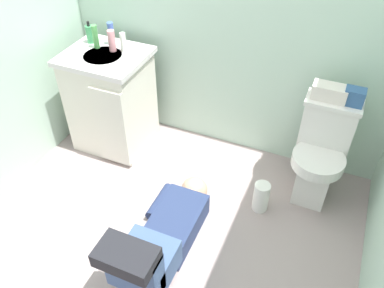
{
  "coord_description": "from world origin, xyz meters",
  "views": [
    {
      "loc": [
        0.81,
        -1.4,
        2.18
      ],
      "look_at": [
        0.01,
        0.46,
        0.45
      ],
      "focal_mm": 36.94,
      "sensor_mm": 36.0,
      "label": 1
    }
  ],
  "objects_px": {
    "toilet": "(320,153)",
    "bottle_pink": "(112,41)",
    "bottle_green": "(95,37)",
    "tissue_box": "(330,92)",
    "paper_towel_roll": "(261,197)",
    "toiletry_bag": "(354,97)",
    "vanity_cabinet": "(111,100)",
    "soap_dispenser": "(90,34)",
    "bottle_white": "(123,42)",
    "faucet": "(113,40)",
    "person_plumber": "(161,237)",
    "bottle_blue": "(111,34)"
  },
  "relations": [
    {
      "from": "bottle_green",
      "to": "faucet",
      "type": "bearing_deg",
      "value": 37.01
    },
    {
      "from": "tissue_box",
      "to": "person_plumber",
      "type": "bearing_deg",
      "value": -125.13
    },
    {
      "from": "faucet",
      "to": "soap_dispenser",
      "type": "relative_size",
      "value": 0.6
    },
    {
      "from": "vanity_cabinet",
      "to": "soap_dispenser",
      "type": "relative_size",
      "value": 4.94
    },
    {
      "from": "tissue_box",
      "to": "toiletry_bag",
      "type": "distance_m",
      "value": 0.15
    },
    {
      "from": "soap_dispenser",
      "to": "bottle_green",
      "type": "distance_m",
      "value": 0.11
    },
    {
      "from": "toilet",
      "to": "paper_towel_roll",
      "type": "xyz_separation_m",
      "value": [
        -0.3,
        -0.32,
        -0.25
      ]
    },
    {
      "from": "faucet",
      "to": "bottle_green",
      "type": "height_order",
      "value": "bottle_green"
    },
    {
      "from": "tissue_box",
      "to": "paper_towel_roll",
      "type": "relative_size",
      "value": 0.94
    },
    {
      "from": "vanity_cabinet",
      "to": "person_plumber",
      "type": "distance_m",
      "value": 1.23
    },
    {
      "from": "vanity_cabinet",
      "to": "paper_towel_roll",
      "type": "xyz_separation_m",
      "value": [
        1.32,
        -0.24,
        -0.3
      ]
    },
    {
      "from": "bottle_white",
      "to": "faucet",
      "type": "bearing_deg",
      "value": 157.94
    },
    {
      "from": "toilet",
      "to": "bottle_blue",
      "type": "relative_size",
      "value": 4.42
    },
    {
      "from": "vanity_cabinet",
      "to": "toiletry_bag",
      "type": "height_order",
      "value": "toiletry_bag"
    },
    {
      "from": "toilet",
      "to": "bottle_pink",
      "type": "relative_size",
      "value": 4.8
    },
    {
      "from": "paper_towel_roll",
      "to": "bottle_green",
      "type": "bearing_deg",
      "value": 167.64
    },
    {
      "from": "toiletry_bag",
      "to": "bottle_pink",
      "type": "distance_m",
      "value": 1.7
    },
    {
      "from": "tissue_box",
      "to": "bottle_green",
      "type": "xyz_separation_m",
      "value": [
        -1.68,
        -0.1,
        0.11
      ]
    },
    {
      "from": "faucet",
      "to": "bottle_green",
      "type": "bearing_deg",
      "value": -142.99
    },
    {
      "from": "toiletry_bag",
      "to": "bottle_pink",
      "type": "relative_size",
      "value": 0.79
    },
    {
      "from": "vanity_cabinet",
      "to": "bottle_white",
      "type": "relative_size",
      "value": 5.78
    },
    {
      "from": "bottle_pink",
      "to": "toiletry_bag",
      "type": "bearing_deg",
      "value": 3.09
    },
    {
      "from": "faucet",
      "to": "person_plumber",
      "type": "xyz_separation_m",
      "value": [
        0.86,
        -1.0,
        -0.69
      ]
    },
    {
      "from": "vanity_cabinet",
      "to": "soap_dispenser",
      "type": "height_order",
      "value": "soap_dispenser"
    },
    {
      "from": "bottle_green",
      "to": "bottle_blue",
      "type": "bearing_deg",
      "value": 51.16
    },
    {
      "from": "bottle_pink",
      "to": "paper_towel_roll",
      "type": "distance_m",
      "value": 1.54
    },
    {
      "from": "soap_dispenser",
      "to": "bottle_white",
      "type": "relative_size",
      "value": 1.17
    },
    {
      "from": "bottle_green",
      "to": "bottle_white",
      "type": "distance_m",
      "value": 0.22
    },
    {
      "from": "person_plumber",
      "to": "toilet",
      "type": "bearing_deg",
      "value": 50.65
    },
    {
      "from": "toilet",
      "to": "paper_towel_roll",
      "type": "height_order",
      "value": "toilet"
    },
    {
      "from": "faucet",
      "to": "soap_dispenser",
      "type": "xyz_separation_m",
      "value": [
        -0.19,
        -0.02,
        0.02
      ]
    },
    {
      "from": "vanity_cabinet",
      "to": "bottle_green",
      "type": "bearing_deg",
      "value": 145.76
    },
    {
      "from": "bottle_blue",
      "to": "bottle_pink",
      "type": "bearing_deg",
      "value": -55.88
    },
    {
      "from": "tissue_box",
      "to": "toiletry_bag",
      "type": "height_order",
      "value": "toiletry_bag"
    },
    {
      "from": "tissue_box",
      "to": "bottle_white",
      "type": "xyz_separation_m",
      "value": [
        -1.47,
        -0.07,
        0.09
      ]
    },
    {
      "from": "paper_towel_roll",
      "to": "soap_dispenser",
      "type": "bearing_deg",
      "value": 166.35
    },
    {
      "from": "faucet",
      "to": "bottle_green",
      "type": "xyz_separation_m",
      "value": [
        -0.1,
        -0.08,
        0.04
      ]
    },
    {
      "from": "paper_towel_roll",
      "to": "vanity_cabinet",
      "type": "bearing_deg",
      "value": 169.64
    },
    {
      "from": "bottle_green",
      "to": "tissue_box",
      "type": "bearing_deg",
      "value": 3.34
    },
    {
      "from": "soap_dispenser",
      "to": "bottle_pink",
      "type": "bearing_deg",
      "value": -12.42
    },
    {
      "from": "toilet",
      "to": "paper_towel_roll",
      "type": "distance_m",
      "value": 0.51
    },
    {
      "from": "vanity_cabinet",
      "to": "soap_dispenser",
      "type": "bearing_deg",
      "value": 146.9
    },
    {
      "from": "faucet",
      "to": "soap_dispenser",
      "type": "distance_m",
      "value": 0.19
    },
    {
      "from": "bottle_pink",
      "to": "paper_towel_roll",
      "type": "relative_size",
      "value": 0.67
    },
    {
      "from": "tissue_box",
      "to": "faucet",
      "type": "bearing_deg",
      "value": -179.19
    },
    {
      "from": "toiletry_bag",
      "to": "tissue_box",
      "type": "bearing_deg",
      "value": 180.0
    },
    {
      "from": "toilet",
      "to": "paper_towel_roll",
      "type": "relative_size",
      "value": 3.22
    },
    {
      "from": "toilet",
      "to": "bottle_pink",
      "type": "xyz_separation_m",
      "value": [
        -1.59,
        -0.0,
        0.53
      ]
    },
    {
      "from": "vanity_cabinet",
      "to": "toiletry_bag",
      "type": "distance_m",
      "value": 1.78
    },
    {
      "from": "vanity_cabinet",
      "to": "tissue_box",
      "type": "relative_size",
      "value": 3.73
    }
  ]
}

